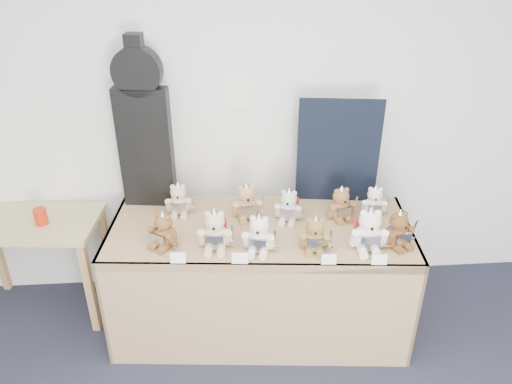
{
  "coord_description": "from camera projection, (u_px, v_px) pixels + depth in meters",
  "views": [
    {
      "loc": [
        0.06,
        -0.76,
        2.57
      ],
      "look_at": [
        0.26,
        1.85,
        1.13
      ],
      "focal_mm": 35.0,
      "sensor_mm": 36.0,
      "label": 1
    }
  ],
  "objects": [
    {
      "name": "room_shell",
      "position": [
        239.0,
        89.0,
        3.34
      ],
      "size": [
        6.0,
        6.0,
        6.0
      ],
      "color": "silver",
      "rests_on": "floor"
    },
    {
      "name": "display_table",
      "position": [
        260.0,
        256.0,
        3.24
      ],
      "size": [
        2.02,
        0.99,
        0.82
      ],
      "rotation": [
        0.0,
        0.0,
        -0.09
      ],
      "color": "#99724E",
      "rests_on": "floor"
    },
    {
      "name": "side_table",
      "position": [
        33.0,
        236.0,
        3.45
      ],
      "size": [
        0.96,
        0.6,
        0.77
      ],
      "rotation": [
        0.0,
        0.0,
        -0.09
      ],
      "color": "#91824E",
      "rests_on": "floor"
    },
    {
      "name": "guitar_case",
      "position": [
        144.0,
        127.0,
        3.24
      ],
      "size": [
        0.36,
        0.15,
        1.16
      ],
      "rotation": [
        0.0,
        0.0,
        -0.13
      ],
      "color": "black",
      "rests_on": "display_table"
    },
    {
      "name": "navy_board",
      "position": [
        338.0,
        152.0,
        3.37
      ],
      "size": [
        0.55,
        0.1,
        0.74
      ],
      "primitive_type": "cube",
      "rotation": [
        0.0,
        0.0,
        -0.14
      ],
      "color": "black",
      "rests_on": "display_table"
    },
    {
      "name": "red_cup",
      "position": [
        41.0,
        217.0,
        3.33
      ],
      "size": [
        0.08,
        0.08,
        0.11
      ],
      "primitive_type": "cylinder",
      "color": "#B71F0C",
      "rests_on": "side_table"
    },
    {
      "name": "teddy_front_far_left",
      "position": [
        163.0,
        232.0,
        3.0
      ],
      "size": [
        0.21,
        0.21,
        0.26
      ],
      "rotation": [
        0.0,
        0.0,
        -0.61
      ],
      "color": "brown",
      "rests_on": "display_table"
    },
    {
      "name": "teddy_front_left",
      "position": [
        215.0,
        231.0,
        2.98
      ],
      "size": [
        0.23,
        0.2,
        0.29
      ],
      "rotation": [
        0.0,
        0.0,
        -0.07
      ],
      "color": "#CDB790",
      "rests_on": "display_table"
    },
    {
      "name": "teddy_front_centre",
      "position": [
        259.0,
        235.0,
        2.95
      ],
      "size": [
        0.22,
        0.2,
        0.27
      ],
      "rotation": [
        0.0,
        0.0,
        -0.22
      ],
      "color": "silver",
      "rests_on": "display_table"
    },
    {
      "name": "teddy_front_right",
      "position": [
        315.0,
        236.0,
        2.96
      ],
      "size": [
        0.21,
        0.18,
        0.25
      ],
      "rotation": [
        0.0,
        0.0,
        -0.14
      ],
      "color": "olive",
      "rests_on": "display_table"
    },
    {
      "name": "teddy_front_far_right",
      "position": [
        369.0,
        232.0,
        2.96
      ],
      "size": [
        0.25,
        0.21,
        0.31
      ],
      "rotation": [
        0.0,
        0.0,
        -0.08
      ],
      "color": "white",
      "rests_on": "display_table"
    },
    {
      "name": "teddy_front_end",
      "position": [
        398.0,
        231.0,
        3.0
      ],
      "size": [
        0.22,
        0.21,
        0.26
      ],
      "rotation": [
        0.0,
        0.0,
        0.36
      ],
      "color": "brown",
      "rests_on": "display_table"
    },
    {
      "name": "teddy_back_left",
      "position": [
        179.0,
        200.0,
        3.34
      ],
      "size": [
        0.2,
        0.16,
        0.25
      ],
      "rotation": [
        0.0,
        0.0,
        -0.01
      ],
      "color": "#C5B190",
      "rests_on": "display_table"
    },
    {
      "name": "teddy_back_centre_left",
      "position": [
        247.0,
        203.0,
        3.28
      ],
      "size": [
        0.23,
        0.19,
        0.27
      ],
      "rotation": [
        0.0,
        0.0,
        0.1
      ],
      "color": "tan",
      "rests_on": "display_table"
    },
    {
      "name": "teddy_back_centre_right",
      "position": [
        289.0,
        207.0,
        3.26
      ],
      "size": [
        0.2,
        0.19,
        0.25
      ],
      "rotation": [
        0.0,
        0.0,
        -0.28
      ],
      "color": "beige",
      "rests_on": "display_table"
    },
    {
      "name": "teddy_back_right",
      "position": [
        341.0,
        205.0,
        3.28
      ],
      "size": [
        0.21,
        0.19,
        0.25
      ],
      "rotation": [
        0.0,
        0.0,
        0.24
      ],
      "color": "brown",
      "rests_on": "display_table"
    },
    {
      "name": "teddy_back_end",
      "position": [
        374.0,
        202.0,
        3.32
      ],
      "size": [
        0.19,
        0.17,
        0.23
      ],
      "rotation": [
        0.0,
        0.0,
        -0.16
      ],
      "color": "white",
      "rests_on": "display_table"
    },
    {
      "name": "entry_card_a",
      "position": [
        178.0,
        258.0,
        2.88
      ],
      "size": [
        0.09,
        0.03,
        0.06
      ],
      "primitive_type": "cube",
      "rotation": [
        -0.24,
        0.0,
        -0.09
      ],
      "color": "white",
      "rests_on": "display_table"
    },
    {
      "name": "entry_card_b",
      "position": [
        240.0,
        258.0,
        2.87
      ],
      "size": [
        0.1,
        0.03,
        0.07
      ],
      "primitive_type": "cube",
      "rotation": [
        -0.24,
        0.0,
        -0.09
      ],
      "color": "white",
      "rests_on": "display_table"
    },
    {
      "name": "entry_card_c",
      "position": [
        329.0,
        259.0,
        2.87
      ],
      "size": [
        0.09,
        0.03,
        0.06
      ],
      "primitive_type": "cube",
      "rotation": [
        -0.24,
        0.0,
        -0.09
      ],
      "color": "white",
      "rests_on": "display_table"
    },
    {
      "name": "entry_card_d",
      "position": [
        379.0,
        260.0,
        2.86
      ],
      "size": [
        0.09,
        0.03,
        0.06
      ],
      "primitive_type": "cube",
      "rotation": [
        -0.24,
        0.0,
        -0.09
      ],
      "color": "white",
      "rests_on": "display_table"
    }
  ]
}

